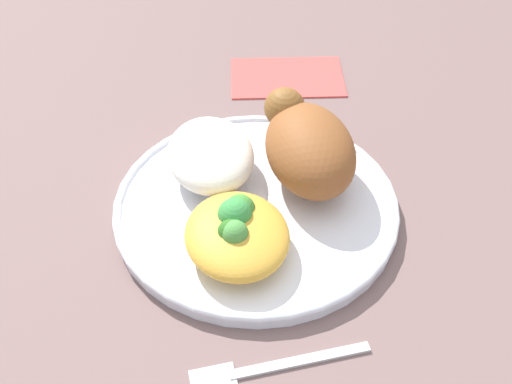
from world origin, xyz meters
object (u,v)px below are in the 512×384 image
Objects in this scene: mac_cheese_with_broccoli at (237,232)px; fork at (272,366)px; roasted_chicken at (308,146)px; plate at (256,206)px; rice_pile at (210,155)px; napkin at (287,76)px.

mac_cheese_with_broccoli is 0.72× the size of fork.
fork is (-0.19, 0.08, -0.05)m from roasted_chicken.
roasted_chicken is 0.92× the size of fork.
rice_pile reaches higher than plate.
rice_pile is at bearing 34.71° from plate.
rice_pile is (0.02, 0.09, -0.01)m from roasted_chicken.
roasted_chicken reaches higher than napkin.
plate is 0.06m from mac_cheese_with_broccoli.
plate is 2.58× the size of mac_cheese_with_broccoli.
fork is at bearing -176.91° from rice_pile.
napkin is at bearing -8.70° from roasted_chicken.
rice_pile is at bearing 75.56° from roasted_chicken.
rice_pile is 0.76× the size of fork.
rice_pile is at bearing 144.40° from napkin.
plate is at bearing -28.12° from mac_cheese_with_broccoli.
plate is at bearing -145.29° from rice_pile.
plate reaches higher than fork.
plate reaches higher than napkin.
plate is at bearing 158.66° from napkin.
rice_pile reaches higher than napkin.
mac_cheese_with_broccoli is at bearing 133.44° from roasted_chicken.
rice_pile is 0.20m from napkin.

